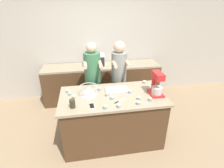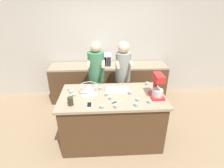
{
  "view_description": "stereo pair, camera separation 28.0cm",
  "coord_description": "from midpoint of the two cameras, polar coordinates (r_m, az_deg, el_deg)",
  "views": [
    {
      "loc": [
        -0.42,
        -2.45,
        2.29
      ],
      "look_at": [
        0.0,
        0.05,
        1.08
      ],
      "focal_mm": 28.0,
      "sensor_mm": 36.0,
      "label": 1
    },
    {
      "loc": [
        -0.14,
        -2.49,
        2.29
      ],
      "look_at": [
        0.0,
        0.05,
        1.08
      ],
      "focal_mm": 28.0,
      "sensor_mm": 36.0,
      "label": 2
    }
  ],
  "objects": [
    {
      "name": "ground_plane",
      "position": [
        3.38,
        -2.35,
        -17.17
      ],
      "size": [
        16.0,
        16.0,
        0.0
      ],
      "primitive_type": "plane",
      "color": "#937A5B"
    },
    {
      "name": "back_wall",
      "position": [
        4.44,
        -5.89,
        13.17
      ],
      "size": [
        10.0,
        0.06,
        2.7
      ],
      "color": "#B2ADA3",
      "rests_on": "ground_plane"
    },
    {
      "name": "island_counter",
      "position": [
        3.09,
        -2.5,
        -10.99
      ],
      "size": [
        1.71,
        0.91,
        0.9
      ],
      "color": "#4C331E",
      "rests_on": "ground_plane"
    },
    {
      "name": "back_counter",
      "position": [
        4.4,
        -5.02,
        0.6
      ],
      "size": [
        2.8,
        0.6,
        0.89
      ],
      "color": "#4C331E",
      "rests_on": "ground_plane"
    },
    {
      "name": "person_left",
      "position": [
        3.51,
        -8.5,
        1.06
      ],
      "size": [
        0.33,
        0.5,
        1.61
      ],
      "color": "brown",
      "rests_on": "ground_plane"
    },
    {
      "name": "person_right",
      "position": [
        3.55,
        -0.0,
        1.85
      ],
      "size": [
        0.32,
        0.49,
        1.62
      ],
      "color": "#33384C",
      "rests_on": "ground_plane"
    },
    {
      "name": "stand_mixer",
      "position": [
        2.86,
        11.67,
        -0.3
      ],
      "size": [
        0.2,
        0.3,
        0.39
      ],
      "color": "red",
      "rests_on": "island_counter"
    },
    {
      "name": "mixing_bowl",
      "position": [
        2.87,
        -10.43,
        -2.09
      ],
      "size": [
        0.29,
        0.29,
        0.16
      ],
      "color": "#BCBCC1",
      "rests_on": "island_counter"
    },
    {
      "name": "baking_tray",
      "position": [
        2.98,
        -1.12,
        -1.86
      ],
      "size": [
        0.39,
        0.23,
        0.04
      ],
      "color": "#BCBCC1",
      "rests_on": "island_counter"
    },
    {
      "name": "microwave_oven",
      "position": [
        4.18,
        -7.66,
        7.66
      ],
      "size": [
        0.46,
        0.34,
        0.27
      ],
      "color": "silver",
      "rests_on": "back_counter"
    },
    {
      "name": "cell_phone",
      "position": [
        2.59,
        -9.72,
        -7.22
      ],
      "size": [
        0.08,
        0.15,
        0.01
      ],
      "color": "silver",
      "rests_on": "island_counter"
    },
    {
      "name": "drinking_glass",
      "position": [
        2.6,
        -15.88,
        -6.26
      ],
      "size": [
        0.08,
        0.08,
        0.13
      ],
      "color": "#332D1E",
      "rests_on": "island_counter"
    },
    {
      "name": "knife",
      "position": [
        2.68,
        -0.67,
        -5.7
      ],
      "size": [
        0.2,
        0.13,
        0.01
      ],
      "color": "#BCBCC1",
      "rests_on": "island_counter"
    },
    {
      "name": "cupcake_0",
      "position": [
        3.0,
        -6.75,
        -1.57
      ],
      "size": [
        0.06,
        0.06,
        0.06
      ],
      "color": "#759EC6",
      "rests_on": "island_counter"
    },
    {
      "name": "cupcake_1",
      "position": [
        2.71,
        9.51,
        -4.97
      ],
      "size": [
        0.06,
        0.06,
        0.06
      ],
      "color": "#759EC6",
      "rests_on": "island_counter"
    },
    {
      "name": "cupcake_2",
      "position": [
        2.84,
        -15.14,
        -4.09
      ],
      "size": [
        0.06,
        0.06,
        0.06
      ],
      "color": "#759EC6",
      "rests_on": "island_counter"
    },
    {
      "name": "cupcake_3",
      "position": [
        2.5,
        -5.53,
        -7.51
      ],
      "size": [
        0.06,
        0.06,
        0.06
      ],
      "color": "#759EC6",
      "rests_on": "island_counter"
    },
    {
      "name": "cupcake_4",
      "position": [
        2.95,
        -16.24,
        -3.07
      ],
      "size": [
        0.06,
        0.06,
        0.06
      ],
      "color": "#759EC6",
      "rests_on": "island_counter"
    },
    {
      "name": "cupcake_5",
      "position": [
        2.9,
        3.13,
        -2.51
      ],
      "size": [
        0.06,
        0.06,
        0.06
      ],
      "color": "#759EC6",
      "rests_on": "island_counter"
    },
    {
      "name": "cupcake_6",
      "position": [
        2.72,
        5.85,
        -4.6
      ],
      "size": [
        0.06,
        0.06,
        0.06
      ],
      "color": "#759EC6",
      "rests_on": "island_counter"
    },
    {
      "name": "cupcake_7",
      "position": [
        2.6,
        5.55,
        -6.17
      ],
      "size": [
        0.06,
        0.06,
        0.06
      ],
      "color": "#759EC6",
      "rests_on": "island_counter"
    },
    {
      "name": "cupcake_8",
      "position": [
        2.52,
        -1.0,
        -7.14
      ],
      "size": [
        0.06,
        0.06,
        0.06
      ],
      "color": "#759EC6",
      "rests_on": "island_counter"
    },
    {
      "name": "cupcake_9",
      "position": [
        3.04,
        -16.84,
        -2.22
      ],
      "size": [
        0.06,
        0.06,
        0.06
      ],
      "color": "#759EC6",
      "rests_on": "island_counter"
    },
    {
      "name": "cupcake_10",
      "position": [
        2.72,
        -3.03,
        -4.5
      ],
      "size": [
        0.06,
        0.06,
        0.06
      ],
      "color": "#759EC6",
      "rests_on": "island_counter"
    },
    {
      "name": "cupcake_11",
      "position": [
        2.82,
        -4.49,
        -3.4
      ],
      "size": [
        0.06,
        0.06,
        0.06
      ],
      "color": "#759EC6",
      "rests_on": "island_counter"
    },
    {
      "name": "cupcake_12",
      "position": [
        3.27,
        8.11,
        0.67
      ],
      "size": [
        0.06,
        0.06,
        0.06
      ],
      "color": "#759EC6",
      "rests_on": "island_counter"
    }
  ]
}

